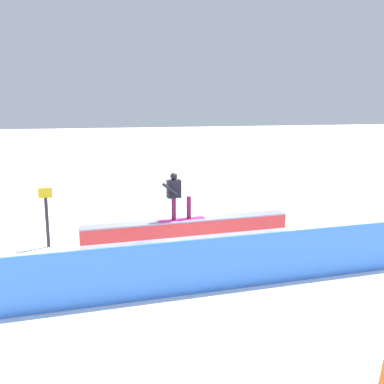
{
  "coord_description": "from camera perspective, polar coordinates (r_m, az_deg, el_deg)",
  "views": [
    {
      "loc": [
        2.92,
        12.88,
        4.27
      ],
      "look_at": [
        0.1,
        1.01,
        1.78
      ],
      "focal_mm": 41.86,
      "sensor_mm": 36.0,
      "label": 1
    }
  ],
  "objects": [
    {
      "name": "grind_box",
      "position": [
        13.78,
        -0.58,
        -5.07
      ],
      "size": [
        6.48,
        0.93,
        0.72
      ],
      "color": "red",
      "rests_on": "ground_plane"
    },
    {
      "name": "ground_plane",
      "position": [
        13.88,
        -0.58,
        -6.37
      ],
      "size": [
        120.0,
        120.0,
        0.0
      ],
      "primitive_type": "plane",
      "color": "white"
    },
    {
      "name": "snowboarder",
      "position": [
        13.38,
        -2.04,
        -0.28
      ],
      "size": [
        1.48,
        0.53,
        1.47
      ],
      "color": "#C61F83",
      "rests_on": "grind_box"
    },
    {
      "name": "safety_fence",
      "position": [
        10.32,
        4.0,
        -9.11
      ],
      "size": [
        10.31,
        0.7,
        1.27
      ],
      "primitive_type": "cube",
      "rotation": [
        0.0,
        0.0,
        0.06
      ],
      "color": "#3C7AE3",
      "rests_on": "ground_plane"
    },
    {
      "name": "trail_marker",
      "position": [
        13.82,
        -18.02,
        -2.87
      ],
      "size": [
        0.4,
        0.1,
        1.79
      ],
      "color": "#262628",
      "rests_on": "ground_plane"
    }
  ]
}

